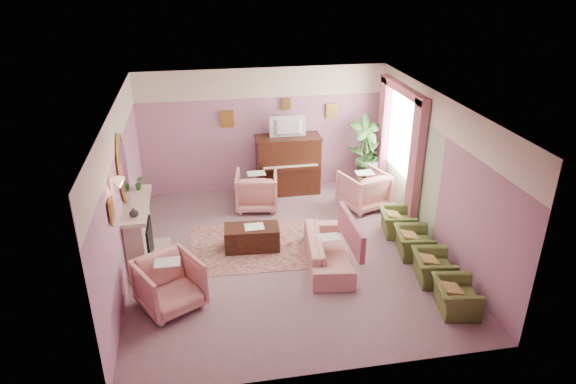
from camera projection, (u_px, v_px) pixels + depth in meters
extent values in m
cube|color=#7D5C64|center=(287.00, 253.00, 9.40)|extent=(5.50, 6.00, 0.01)
cube|color=beige|center=(287.00, 104.00, 8.23)|extent=(5.50, 6.00, 0.01)
cube|color=slate|center=(264.00, 131.00, 11.50)|extent=(5.50, 0.02, 2.80)
cube|color=slate|center=(331.00, 283.00, 6.14)|extent=(5.50, 0.02, 2.80)
cube|color=slate|center=(122.00, 196.00, 8.37)|extent=(0.02, 6.00, 2.80)
cube|color=slate|center=(437.00, 173.00, 9.26)|extent=(0.02, 6.00, 2.80)
cube|color=beige|center=(263.00, 83.00, 11.04)|extent=(5.50, 0.01, 0.65)
cube|color=#AEC99F|center=(407.00, 164.00, 10.55)|extent=(0.01, 3.00, 2.15)
cube|color=#B7A792|center=(139.00, 234.00, 8.94)|extent=(0.30, 1.40, 1.10)
cube|color=black|center=(146.00, 241.00, 9.01)|extent=(0.18, 0.72, 0.68)
cube|color=#FF5B32|center=(149.00, 250.00, 9.10)|extent=(0.06, 0.54, 0.10)
cube|color=#B7A792|center=(137.00, 205.00, 8.70)|extent=(0.40, 1.55, 0.07)
cube|color=#B7A792|center=(154.00, 260.00, 9.19)|extent=(0.55, 1.50, 0.02)
ellipsoid|color=#B68F3A|center=(123.00, 168.00, 8.39)|extent=(0.04, 0.72, 1.20)
ellipsoid|color=white|center=(124.00, 168.00, 8.40)|extent=(0.01, 0.60, 1.06)
cone|color=#FF9A86|center=(119.00, 183.00, 7.39)|extent=(0.20, 0.20, 0.16)
cube|color=black|center=(288.00, 165.00, 11.61)|extent=(1.40, 0.60, 1.30)
cube|color=black|center=(291.00, 168.00, 11.26)|extent=(1.30, 0.12, 0.06)
cube|color=white|center=(291.00, 166.00, 11.25)|extent=(1.20, 0.08, 0.02)
cube|color=black|center=(288.00, 138.00, 11.33)|extent=(1.45, 0.65, 0.04)
imported|color=black|center=(288.00, 126.00, 11.16)|extent=(0.80, 0.12, 0.48)
cube|color=#B68F3A|center=(227.00, 119.00, 11.20)|extent=(0.30, 0.03, 0.38)
cube|color=#B68F3A|center=(332.00, 111.00, 11.55)|extent=(0.26, 0.03, 0.34)
cube|color=#B68F3A|center=(286.00, 104.00, 11.29)|extent=(0.22, 0.03, 0.26)
cube|color=#B68F3A|center=(112.00, 211.00, 7.17)|extent=(0.03, 0.28, 0.36)
cube|color=silver|center=(403.00, 131.00, 10.51)|extent=(0.03, 1.40, 1.80)
cube|color=#A0505F|center=(415.00, 166.00, 9.84)|extent=(0.16, 0.34, 2.60)
cube|color=#A0505F|center=(383.00, 136.00, 11.49)|extent=(0.16, 0.34, 2.60)
cube|color=#A0505F|center=(404.00, 89.00, 10.14)|extent=(0.16, 2.20, 0.16)
imported|color=#2C5623|center=(139.00, 183.00, 9.12)|extent=(0.16, 0.16, 0.28)
imported|color=beige|center=(134.00, 212.00, 8.21)|extent=(0.16, 0.16, 0.16)
cube|color=#8E5D50|center=(257.00, 246.00, 9.63)|extent=(2.57, 1.90, 0.01)
cube|color=black|center=(252.00, 238.00, 9.48)|extent=(1.03, 0.57, 0.45)
cube|color=white|center=(254.00, 227.00, 9.39)|extent=(0.35, 0.28, 0.01)
imported|color=tan|center=(328.00, 245.00, 8.97)|extent=(0.61, 1.82, 0.74)
cube|color=#A0505F|center=(351.00, 231.00, 8.94)|extent=(0.09, 1.38, 0.51)
imported|color=tan|center=(257.00, 189.00, 10.93)|extent=(0.87, 0.87, 0.90)
imported|color=tan|center=(364.00, 188.00, 10.96)|extent=(0.87, 0.87, 0.90)
imported|color=tan|center=(169.00, 282.00, 7.81)|extent=(0.87, 0.87, 0.90)
imported|color=#53632A|center=(457.00, 293.00, 7.79)|extent=(0.51, 0.73, 0.63)
imported|color=#53632A|center=(433.00, 264.00, 8.52)|extent=(0.51, 0.73, 0.63)
imported|color=#53632A|center=(414.00, 239.00, 9.25)|extent=(0.51, 0.73, 0.63)
imported|color=#53632A|center=(397.00, 218.00, 9.98)|extent=(0.51, 0.73, 0.63)
cylinder|color=silver|center=(368.00, 173.00, 11.96)|extent=(0.52, 0.52, 0.70)
imported|color=#2C5623|center=(370.00, 152.00, 11.74)|extent=(0.30, 0.30, 0.34)
imported|color=#2C5623|center=(376.00, 155.00, 11.68)|extent=(0.16, 0.16, 0.28)
cylinder|color=brown|center=(362.00, 183.00, 11.89)|extent=(0.34, 0.34, 0.34)
imported|color=#2C5623|center=(365.00, 147.00, 11.52)|extent=(0.76, 0.76, 1.44)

